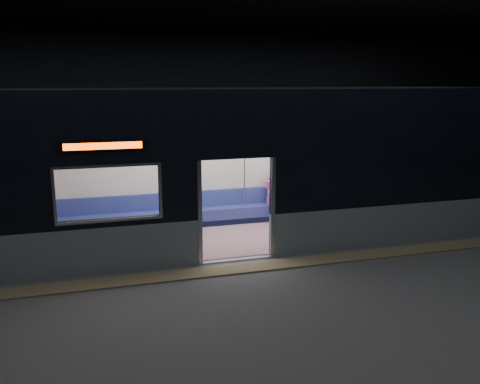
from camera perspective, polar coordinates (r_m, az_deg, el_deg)
name	(u,v)px	position (r m, az deg, el deg)	size (l,w,h in m)	color
station_floor	(253,280)	(9.28, 1.47, -9.82)	(24.00, 14.00, 0.01)	#47494C
station_envelope	(254,71)	(8.59, 1.61, 13.46)	(24.00, 14.00, 5.00)	black
tactile_strip	(244,268)	(9.76, 0.46, -8.55)	(22.80, 0.50, 0.03)	#8C7F59
metro_car	(218,158)	(11.16, -2.53, 3.84)	(18.00, 3.04, 3.35)	gray
passenger	(275,191)	(12.81, 4.01, 0.08)	(0.38, 0.64, 1.32)	black
handbag	(279,197)	(12.65, 4.39, -0.61)	(0.26, 0.22, 0.13)	black
transit_map	(384,158)	(14.40, 15.82, 3.69)	(0.89, 0.03, 0.58)	white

